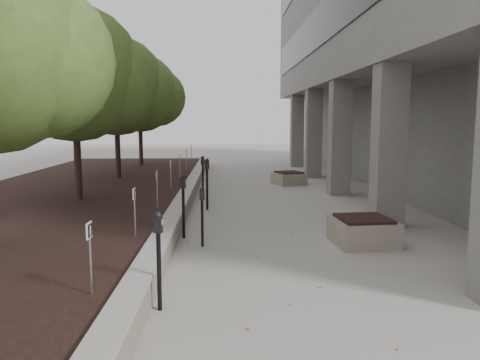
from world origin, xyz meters
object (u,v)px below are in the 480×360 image
object	(u,v)px
parking_meter_4	(207,184)
parking_meter_5	(203,177)
crabapple_tree_4	(116,107)
planter_front	(363,230)
parking_meter_2	(202,217)
parking_meter_3	(183,207)
crabapple_tree_3	(75,103)
planter_back	(289,178)
crabapple_tree_5	(140,110)
parking_meter_1	(159,261)

from	to	relation	value
parking_meter_4	parking_meter_5	xyz separation A→B (m)	(-0.23, 2.08, -0.04)
crabapple_tree_4	planter_front	world-z (taller)	crabapple_tree_4
parking_meter_2	parking_meter_3	world-z (taller)	parking_meter_3
crabapple_tree_3	parking_meter_4	world-z (taller)	crabapple_tree_3
crabapple_tree_3	parking_meter_2	bearing A→B (deg)	-45.45
parking_meter_5	planter_back	bearing A→B (deg)	40.30
crabapple_tree_4	crabapple_tree_5	xyz separation A→B (m)	(0.00, 5.00, 0.00)
parking_meter_5	planter_back	world-z (taller)	parking_meter_5
crabapple_tree_3	planter_front	bearing A→B (deg)	-26.99
parking_meter_3	planter_back	world-z (taller)	parking_meter_3
crabapple_tree_4	parking_meter_3	world-z (taller)	crabapple_tree_4
crabapple_tree_4	planter_back	distance (m)	7.40
parking_meter_2	planter_front	bearing A→B (deg)	-1.48
crabapple_tree_5	parking_meter_5	xyz separation A→B (m)	(3.42, -7.62, -2.40)
crabapple_tree_3	parking_meter_5	bearing A→B (deg)	34.88
crabapple_tree_4	parking_meter_2	size ratio (longest dim) A/B	4.30
planter_front	crabapple_tree_3	bearing A→B (deg)	153.01
crabapple_tree_3	crabapple_tree_5	distance (m)	10.00
parking_meter_4	planter_front	xyz separation A→B (m)	(3.50, -3.95, -0.47)
crabapple_tree_4	parking_meter_1	world-z (taller)	crabapple_tree_4
planter_front	planter_back	size ratio (longest dim) A/B	1.11
parking_meter_2	parking_meter_4	bearing A→B (deg)	87.26
parking_meter_5	planter_back	xyz separation A→B (m)	(3.37, 3.30, -0.46)
parking_meter_1	parking_meter_4	bearing A→B (deg)	98.40
crabapple_tree_4	crabapple_tree_5	world-z (taller)	same
crabapple_tree_3	parking_meter_3	world-z (taller)	crabapple_tree_3
crabapple_tree_3	parking_meter_4	distance (m)	4.36
crabapple_tree_4	crabapple_tree_3	bearing A→B (deg)	-90.00
crabapple_tree_5	crabapple_tree_3	bearing A→B (deg)	-90.00
crabapple_tree_3	planter_front	distance (m)	8.51
crabapple_tree_4	parking_meter_3	distance (m)	8.99
crabapple_tree_3	crabapple_tree_5	bearing A→B (deg)	90.00
parking_meter_4	planter_back	distance (m)	6.25
crabapple_tree_3	planter_back	xyz separation A→B (m)	(6.79, 5.69, -2.86)
parking_meter_4	parking_meter_5	world-z (taller)	parking_meter_4
parking_meter_1	planter_back	xyz separation A→B (m)	(3.51, 12.77, -0.44)
crabapple_tree_5	planter_front	size ratio (longest dim) A/B	4.35
planter_front	planter_back	bearing A→B (deg)	92.25
parking_meter_1	planter_front	xyz separation A→B (m)	(3.88, 3.44, -0.41)
planter_back	crabapple_tree_4	bearing A→B (deg)	-174.21
crabapple_tree_3	parking_meter_5	distance (m)	4.81
parking_meter_2	parking_meter_4	distance (m)	4.07
crabapple_tree_5	parking_meter_1	xyz separation A→B (m)	(3.27, -17.09, -2.42)
parking_meter_3	planter_front	distance (m)	3.97
crabapple_tree_3	planter_back	distance (m)	9.30
parking_meter_2	parking_meter_5	distance (m)	6.16
parking_meter_1	planter_back	bearing A→B (deg)	85.96
crabapple_tree_4	crabapple_tree_5	bearing A→B (deg)	90.00
planter_back	parking_meter_3	bearing A→B (deg)	-112.08
parking_meter_2	planter_back	xyz separation A→B (m)	(3.08, 9.45, -0.37)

